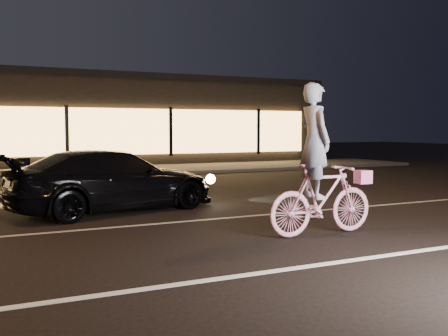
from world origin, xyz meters
name	(u,v)px	position (x,y,z in m)	size (l,w,h in m)	color
ground	(208,247)	(0.00, 0.00, 0.00)	(90.00, 90.00, 0.00)	black
lane_stripe_near	(257,273)	(0.00, -1.50, 0.00)	(60.00, 0.12, 0.01)	silver
lane_stripe_far	(165,223)	(0.00, 2.00, 0.00)	(60.00, 0.10, 0.01)	gray
sidewalk	(74,172)	(0.00, 13.00, 0.06)	(30.00, 4.00, 0.12)	#383533
storefront	(55,120)	(0.00, 18.97, 2.15)	(25.40, 8.42, 4.20)	black
cyclist	(320,182)	(1.96, -0.02, 0.87)	(1.94, 0.67, 2.44)	#DD3064
sedan	(113,181)	(-0.55, 3.75, 0.64)	(4.72, 2.81, 1.28)	black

